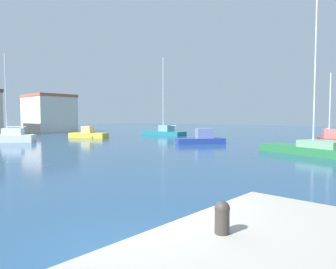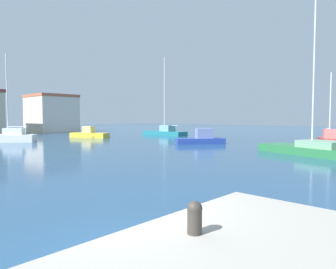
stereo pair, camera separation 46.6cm
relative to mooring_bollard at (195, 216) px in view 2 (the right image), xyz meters
The scene contains 9 objects.
water 26.86m from the mooring_bollard, 55.62° to the left, with size 160.00×160.00×0.00m, color navy.
mooring_bollard is the anchor object (origin of this frame).
sailboat_teal_near_pier 43.67m from the mooring_bollard, 44.42° to the left, with size 2.18×7.71×12.13m.
sailboat_white_distant_east 35.38m from the mooring_bollard, 74.55° to the left, with size 5.61×5.16×9.89m.
motorboat_yellow_far_right 39.50m from the mooring_bollard, 59.83° to the left, with size 3.73×5.59×1.58m.
sailboat_red_distant_north 28.84m from the mooring_bollard, 12.13° to the left, with size 5.02×3.34×7.00m.
motorboat_blue_behind_lamppost 28.00m from the mooring_bollard, 36.92° to the left, with size 5.06×4.26×1.63m.
sailboat_green_inner_mooring 21.10m from the mooring_bollard, 13.60° to the left, with size 5.14×8.74×13.56m.
yacht_club 57.82m from the mooring_bollard, 65.95° to the left, with size 7.27×8.28×6.96m.
Camera 2 is at (-3.66, -4.91, 2.81)m, focal length 32.94 mm.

